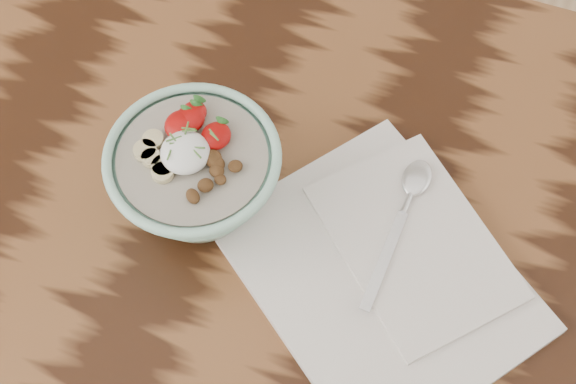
# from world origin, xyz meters

# --- Properties ---
(table) EXTENTS (1.60, 0.90, 0.75)m
(table) POSITION_xyz_m (0.00, 0.00, 0.66)
(table) COLOR black
(table) RESTS_ON ground
(breakfast_bowl) EXTENTS (0.17, 0.17, 0.11)m
(breakfast_bowl) POSITION_xyz_m (-0.19, 0.06, 0.81)
(breakfast_bowl) COLOR #A0D8C1
(breakfast_bowl) RESTS_ON table
(napkin) EXTENTS (0.37, 0.36, 0.02)m
(napkin) POSITION_xyz_m (0.01, 0.05, 0.76)
(napkin) COLOR silver
(napkin) RESTS_ON table
(spoon) EXTENTS (0.03, 0.18, 0.01)m
(spoon) POSITION_xyz_m (0.01, 0.12, 0.77)
(spoon) COLOR silver
(spoon) RESTS_ON napkin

